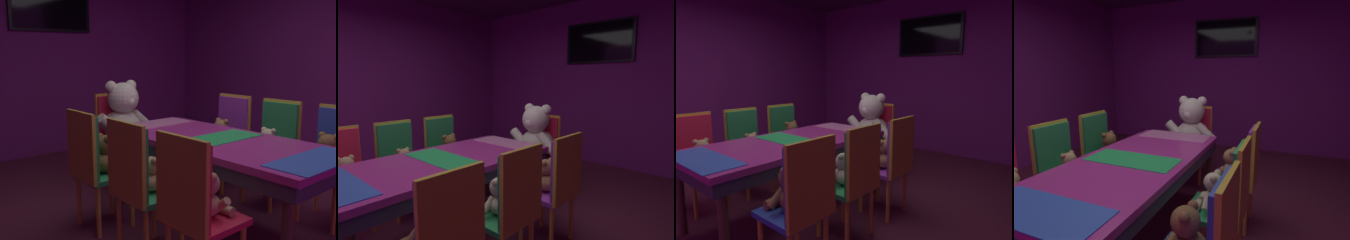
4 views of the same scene
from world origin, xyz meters
The scene contains 19 objects.
ground_plane centered at (0.00, 0.00, 0.00)m, with size 7.90×7.90×0.00m, color #591E33.
wall_back centered at (0.00, 3.20, 1.40)m, with size 5.20×0.12×2.80m, color #721E72.
wall_left centered at (-2.60, 0.00, 1.40)m, with size 0.12×6.40×2.80m, color #721E72.
banquet_table centered at (0.00, 0.00, 0.65)m, with size 0.90×2.02×0.75m.
chair_left_0 centered at (-0.85, -0.56, 0.60)m, with size 0.42×0.41×0.98m.
teddy_left_0 centered at (-0.70, -0.56, 0.58)m, with size 0.23×0.30×0.29m.
chair_left_1 centered at (-0.84, 0.00, 0.60)m, with size 0.42×0.41×0.98m.
teddy_left_1 centered at (-0.70, 0.00, 0.57)m, with size 0.21×0.28×0.26m.
chair_left_2 centered at (-0.85, 0.59, 0.60)m, with size 0.42×0.41×0.98m.
teddy_left_2 centered at (-0.70, 0.59, 0.60)m, with size 0.26×0.34×0.32m.
chair_right_0 centered at (0.84, -0.57, 0.60)m, with size 0.42×0.41×0.98m.
teddy_right_0 centered at (0.70, -0.57, 0.60)m, with size 0.26×0.34×0.32m.
chair_right_1 centered at (0.82, 0.01, 0.60)m, with size 0.42×0.41×0.98m.
teddy_right_1 centered at (0.68, 0.01, 0.58)m, with size 0.23×0.30×0.28m.
chair_right_2 centered at (0.83, 0.60, 0.60)m, with size 0.42×0.41×0.98m.
teddy_right_2 centered at (0.69, 0.60, 0.58)m, with size 0.24×0.31×0.29m.
throne_chair centered at (0.00, 1.54, 0.60)m, with size 0.41×0.42×0.98m.
king_teddy_bear centered at (0.00, 1.37, 0.75)m, with size 0.72×0.56×0.68m.
wall_tv centered at (0.00, 3.11, 2.05)m, with size 1.15×0.06×0.67m.
Camera 2 is at (2.00, -1.35, 1.42)m, focal length 29.37 mm.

